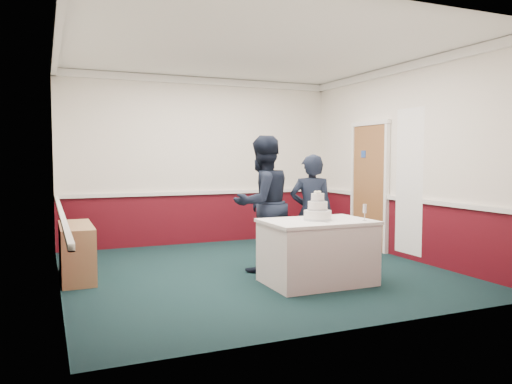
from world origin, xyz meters
name	(u,v)px	position (x,y,z in m)	size (l,w,h in m)	color
ground	(255,271)	(0.00, 0.00, 0.00)	(5.00, 5.00, 0.00)	#122D2C
room_shell	(243,130)	(0.08, 0.61, 1.97)	(5.00, 5.00, 3.00)	white
sideboard	(77,251)	(-2.28, 0.53, 0.35)	(0.41, 1.20, 0.70)	#A97A52
cake_table	(317,251)	(0.46, -0.90, 0.40)	(1.32, 0.92, 0.79)	white
wedding_cake	(318,211)	(0.46, -0.90, 0.90)	(0.35, 0.35, 0.36)	white
cake_knife	(324,222)	(0.43, -1.10, 0.79)	(0.01, 0.22, 0.01)	silver
champagne_flute	(365,210)	(0.96, -1.18, 0.93)	(0.05, 0.05, 0.21)	silver
person_man	(263,204)	(0.11, -0.01, 0.93)	(0.90, 0.70, 1.86)	black
person_woman	(311,213)	(0.73, -0.27, 0.80)	(0.59, 0.38, 1.61)	black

